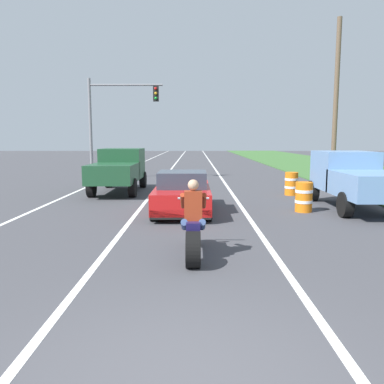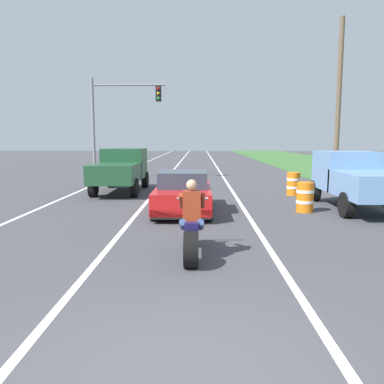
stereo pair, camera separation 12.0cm
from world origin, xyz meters
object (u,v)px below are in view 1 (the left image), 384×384
Objects in this scene: sports_car_red at (183,193)px; construction_barrel_nearest at (304,197)px; pickup_truck_left_lane_dark_green at (119,168)px; traffic_light_mast_near at (113,113)px; pickup_truck_right_shoulder_light_blue at (354,177)px; construction_barrel_mid at (291,184)px; motorcycle_with_rider at (193,230)px.

sports_car_red reaches higher than construction_barrel_nearest.
pickup_truck_left_lane_dark_green is (-3.07, 4.94, 0.48)m from sports_car_red.
sports_car_red is 12.08m from traffic_light_mast_near.
construction_barrel_mid is (-1.34, 3.33, -0.60)m from pickup_truck_right_shoulder_light_blue.
traffic_light_mast_near is at bearing 103.71° from pickup_truck_left_lane_dark_green.
pickup_truck_right_shoulder_light_blue is at bearing 6.35° from sports_car_red.
motorcycle_with_rider reaches higher than construction_barrel_nearest.
traffic_light_mast_near reaches higher than pickup_truck_left_lane_dark_green.
construction_barrel_mid is at bearing -7.01° from pickup_truck_left_lane_dark_green.
motorcycle_with_rider is 10.15m from construction_barrel_mid.
construction_barrel_nearest is at bearing -160.94° from pickup_truck_right_shoulder_light_blue.
pickup_truck_right_shoulder_light_blue is at bearing 46.47° from motorcycle_with_rider.
sports_car_red is at bearing -58.11° from pickup_truck_left_lane_dark_green.
construction_barrel_nearest is (3.69, 5.23, -0.09)m from motorcycle_with_rider.
pickup_truck_left_lane_dark_green is at bearing 154.68° from pickup_truck_right_shoulder_light_blue.
pickup_truck_right_shoulder_light_blue is 0.80× the size of traffic_light_mast_near.
pickup_truck_right_shoulder_light_blue is (5.96, 0.66, 0.48)m from sports_car_red.
traffic_light_mast_near is at bearing 136.12° from pickup_truck_right_shoulder_light_blue.
traffic_light_mast_near reaches higher than motorcycle_with_rider.
pickup_truck_right_shoulder_light_blue is 2.10m from construction_barrel_nearest.
pickup_truck_left_lane_dark_green is at bearing 172.99° from construction_barrel_mid.
pickup_truck_right_shoulder_light_blue is 3.64m from construction_barrel_mid.
pickup_truck_left_lane_dark_green reaches higher than motorcycle_with_rider.
construction_barrel_mid is (9.11, -6.72, -3.48)m from traffic_light_mast_near.
traffic_light_mast_near is at bearing 112.71° from sports_car_red.
traffic_light_mast_near is at bearing 106.96° from motorcycle_with_rider.
pickup_truck_right_shoulder_light_blue is at bearing -43.88° from traffic_light_mast_near.
sports_car_red is 6.11m from construction_barrel_mid.
pickup_truck_right_shoulder_light_blue is 4.80× the size of construction_barrel_nearest.
traffic_light_mast_near is at bearing 143.59° from construction_barrel_mid.
traffic_light_mast_near reaches higher than sports_car_red.
construction_barrel_nearest is at bearing -97.98° from construction_barrel_mid.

